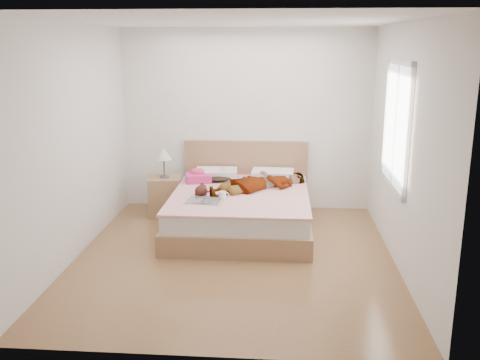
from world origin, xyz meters
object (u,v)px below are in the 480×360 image
(bed, at_px, (241,208))
(magazine, at_px, (204,201))
(phone, at_px, (223,168))
(coffee_mug, at_px, (223,195))
(woman, at_px, (257,180))
(nightstand, at_px, (165,193))
(plush_toy, at_px, (201,190))
(towel, at_px, (198,176))

(bed, distance_m, magazine, 0.72)
(phone, relative_size, bed, 0.04)
(bed, distance_m, coffee_mug, 0.55)
(woman, height_order, coffee_mug, woman)
(bed, xyz_separation_m, nightstand, (-1.12, 0.46, 0.05))
(magazine, relative_size, coffee_mug, 3.46)
(bed, relative_size, magazine, 4.31)
(magazine, bearing_deg, nightstand, 125.06)
(phone, bearing_deg, woman, -72.26)
(plush_toy, bearing_deg, coffee_mug, -26.96)
(nightstand, bearing_deg, woman, -13.43)
(woman, relative_size, coffee_mug, 10.97)
(bed, bearing_deg, coffee_mug, -114.32)
(bed, height_order, magazine, bed)
(plush_toy, distance_m, nightstand, 1.02)
(woman, xyz_separation_m, towel, (-0.83, 0.27, -0.03))
(coffee_mug, xyz_separation_m, plush_toy, (-0.29, 0.15, 0.02))
(bed, bearing_deg, phone, 118.28)
(towel, bearing_deg, magazine, -77.42)
(coffee_mug, distance_m, plush_toy, 0.32)
(bed, bearing_deg, nightstand, 157.45)
(bed, distance_m, towel, 0.82)
(woman, distance_m, coffee_mug, 0.71)
(towel, bearing_deg, coffee_mug, -62.99)
(magazine, distance_m, coffee_mug, 0.25)
(woman, distance_m, bed, 0.42)
(coffee_mug, distance_m, nightstand, 1.31)
(bed, height_order, nightstand, bed)
(nightstand, bearing_deg, magazine, -54.94)
(woman, height_order, magazine, woman)
(bed, distance_m, plush_toy, 0.64)
(magazine, bearing_deg, woman, 47.72)
(bed, xyz_separation_m, plush_toy, (-0.48, -0.29, 0.31))
(phone, relative_size, plush_toy, 0.35)
(towel, distance_m, coffee_mug, 0.96)
(woman, distance_m, phone, 0.64)
(bed, relative_size, nightstand, 2.15)
(plush_toy, bearing_deg, magazine, -75.28)
(coffee_mug, relative_size, plush_toy, 0.57)
(bed, xyz_separation_m, coffee_mug, (-0.19, -0.43, 0.29))
(nightstand, bearing_deg, coffee_mug, -44.15)
(woman, relative_size, phone, 17.80)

